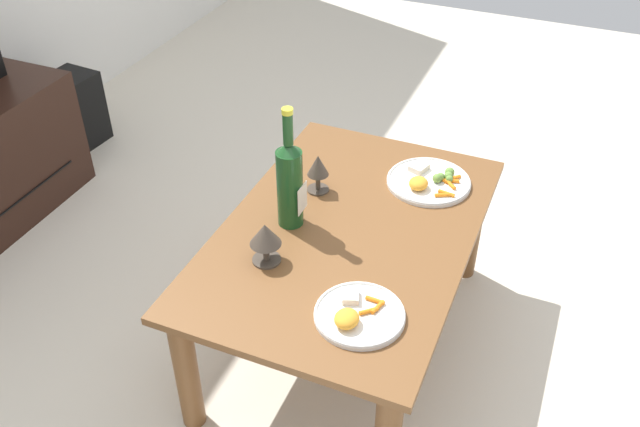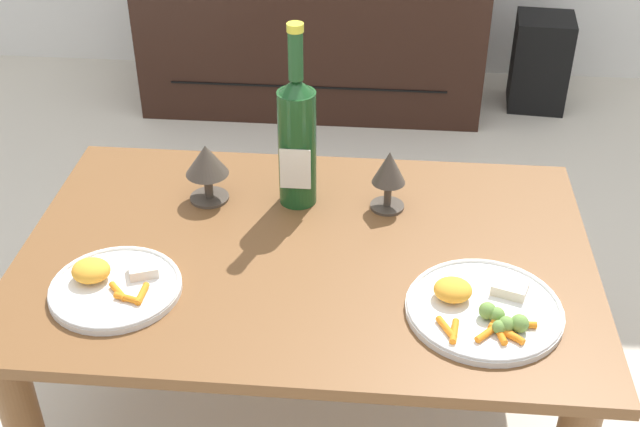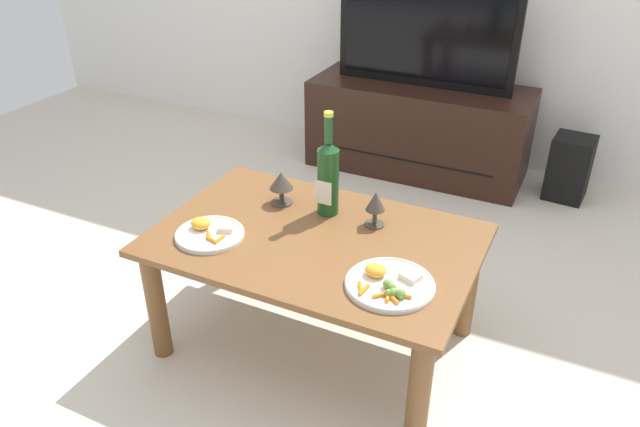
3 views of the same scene
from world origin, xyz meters
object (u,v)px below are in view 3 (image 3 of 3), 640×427
(dining_table, at_px, (315,257))
(goblet_left, at_px, (281,182))
(wine_bottle, at_px, (328,175))
(goblet_right, at_px, (375,204))
(tv_stand, at_px, (418,128))
(tv_screen, at_px, (426,34))
(floor_speaker, at_px, (569,168))
(dinner_plate_right, at_px, (389,283))
(dinner_plate_left, at_px, (209,233))

(dining_table, bearing_deg, goblet_left, 143.61)
(wine_bottle, height_order, goblet_right, wine_bottle)
(tv_stand, relative_size, wine_bottle, 3.18)
(tv_screen, relative_size, floor_speaker, 2.86)
(tv_screen, relative_size, goblet_right, 7.54)
(floor_speaker, height_order, dinner_plate_right, dinner_plate_right)
(wine_bottle, bearing_deg, goblet_left, -176.85)
(wine_bottle, relative_size, goblet_left, 3.03)
(floor_speaker, xyz_separation_m, goblet_right, (-0.56, -1.51, 0.39))
(dinner_plate_right, bearing_deg, goblet_right, 118.33)
(floor_speaker, distance_m, dinner_plate_left, 2.13)
(tv_stand, height_order, goblet_right, goblet_right)
(goblet_left, distance_m, dinner_plate_left, 0.35)
(tv_stand, height_order, dinner_plate_right, dinner_plate_right)
(dining_table, bearing_deg, dinner_plate_right, -25.80)
(wine_bottle, bearing_deg, dinner_plate_right, -42.58)
(goblet_right, bearing_deg, dinner_plate_right, -61.67)
(wine_bottle, bearing_deg, tv_stand, 94.14)
(wine_bottle, height_order, dinner_plate_left, wine_bottle)
(tv_screen, relative_size, wine_bottle, 2.55)
(tv_stand, height_order, wine_bottle, wine_bottle)
(goblet_left, relative_size, goblet_right, 0.97)
(tv_screen, height_order, wine_bottle, tv_screen)
(tv_stand, relative_size, goblet_right, 9.41)
(floor_speaker, relative_size, goblet_right, 2.64)
(floor_speaker, height_order, goblet_right, goblet_right)
(wine_bottle, bearing_deg, tv_screen, 94.15)
(dining_table, height_order, tv_screen, tv_screen)
(tv_stand, xyz_separation_m, dinner_plate_left, (-0.19, -1.82, 0.23))
(goblet_right, bearing_deg, tv_stand, 101.25)
(dining_table, distance_m, floor_speaker, 1.83)
(dining_table, bearing_deg, wine_bottle, 101.08)
(wine_bottle, xyz_separation_m, dinner_plate_left, (-0.30, -0.33, -0.14))
(dining_table, relative_size, tv_stand, 0.89)
(tv_stand, distance_m, goblet_right, 1.56)
(dinner_plate_left, bearing_deg, goblet_right, 33.09)
(tv_stand, height_order, floor_speaker, tv_stand)
(tv_stand, xyz_separation_m, tv_screen, (-0.00, -0.00, 0.55))
(tv_screen, bearing_deg, dinner_plate_right, -75.42)
(goblet_left, xyz_separation_m, dinner_plate_right, (0.56, -0.33, -0.08))
(wine_bottle, distance_m, goblet_right, 0.20)
(dinner_plate_right, bearing_deg, dining_table, 154.20)
(tv_screen, xyz_separation_m, dinner_plate_left, (-0.19, -1.81, -0.32))
(tv_screen, bearing_deg, goblet_left, -93.16)
(goblet_left, bearing_deg, dinner_plate_left, -109.27)
(wine_bottle, bearing_deg, dining_table, -78.92)
(dining_table, relative_size, dinner_plate_left, 4.64)
(tv_screen, relative_size, dinner_plate_left, 4.18)
(dinner_plate_left, relative_size, dinner_plate_right, 0.87)
(dining_table, height_order, wine_bottle, wine_bottle)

